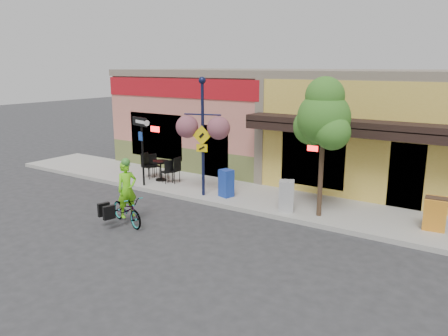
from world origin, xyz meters
name	(u,v)px	position (x,y,z in m)	size (l,w,h in m)	color
ground	(233,217)	(0.00, 0.00, 0.00)	(90.00, 90.00, 0.00)	#2D2D30
sidewalk	(263,199)	(0.00, 2.00, 0.07)	(24.00, 3.00, 0.15)	#9E9B93
curb	(242,210)	(0.00, 0.55, 0.07)	(24.00, 0.12, 0.15)	#A8A59E
building	(323,121)	(0.00, 7.50, 2.25)	(18.20, 8.20, 4.50)	#C57261
bicycle	(127,210)	(-2.33, -2.32, 0.45)	(0.60, 1.71, 0.90)	maroon
cyclist_rider	(127,197)	(-2.28, -2.32, 0.84)	(0.62, 0.40, 1.69)	#6EDF17
lamp_post	(203,137)	(-1.90, 1.00, 2.24)	(1.33, 0.53, 4.17)	#12183B
one_way_sign	(143,152)	(-4.60, 0.78, 1.47)	(1.01, 0.22, 2.65)	black
cafe_set_left	(161,168)	(-4.63, 1.79, 0.63)	(1.59, 0.79, 0.95)	black
cafe_set_right	(161,168)	(-4.54, 1.71, 0.68)	(1.75, 0.88, 1.05)	black
newspaper_box_blue	(226,183)	(-1.12, 1.30, 0.64)	(0.44, 0.39, 0.97)	#1B3DA7
newspaper_box_grey	(286,196)	(1.33, 1.04, 0.65)	(0.46, 0.42, 0.99)	#A6A6A6
street_tree	(322,147)	(2.37, 1.20, 2.29)	(1.67, 1.67, 4.29)	#3D7A26
sandwich_board	(435,216)	(5.56, 1.56, 0.64)	(0.59, 0.43, 0.98)	orange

